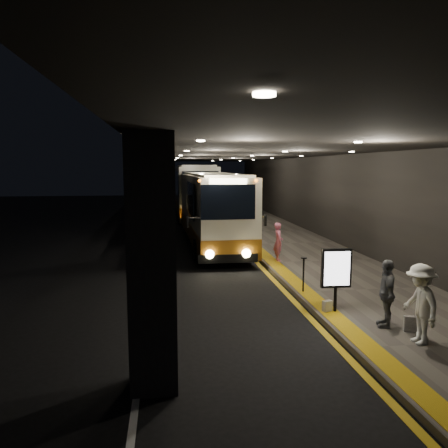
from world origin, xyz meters
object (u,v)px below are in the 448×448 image
info_sign (336,270)px  bag_polka (411,324)px  passenger_waiting_white (420,304)px  bag_plain (327,306)px  coach_second (194,194)px  coach_main (212,212)px  stanchion_post (303,275)px  passenger_waiting_grey (387,293)px  passenger_boarding (278,242)px

info_sign → bag_polka: bearing=-51.6°
passenger_waiting_white → bag_plain: passenger_waiting_white is taller
bag_polka → coach_second: bearing=97.9°
coach_main → coach_second: size_ratio=0.91×
info_sign → stanchion_post: (-0.25, 1.85, -0.59)m
passenger_waiting_grey → info_sign: bearing=-128.0°
bag_polka → bag_plain: bearing=130.8°
passenger_waiting_grey → info_sign: (-0.76, 1.15, 0.31)m
coach_main → passenger_waiting_white: (2.99, -12.78, -0.65)m
passenger_boarding → bag_plain: 6.18m
bag_plain → coach_second: bearing=95.0°
passenger_boarding → passenger_waiting_white: bearing=-170.5°
coach_second → passenger_waiting_grey: coach_second is taller
coach_main → passenger_waiting_grey: bearing=-78.2°
bag_polka → passenger_boarding: bearing=97.7°
coach_second → passenger_waiting_grey: (2.91, -23.40, -0.90)m
bag_polka → bag_plain: bag_polka is taller
coach_main → passenger_waiting_white: bearing=-78.3°
coach_main → stanchion_post: bearing=-80.1°
passenger_boarding → coach_main: bearing=29.2°
bag_polka → bag_plain: (-1.36, 1.57, -0.04)m
passenger_waiting_white → stanchion_post: 4.19m
coach_main → passenger_boarding: coach_main is taller
bag_plain → stanchion_post: bearing=91.6°
passenger_waiting_white → info_sign: bearing=-154.3°
bag_plain → info_sign: info_sign is taller
passenger_waiting_grey → passenger_boarding: bearing=-156.4°
info_sign → passenger_waiting_white: bearing=-64.2°
coach_second → bag_polka: bearing=-81.9°
passenger_boarding → bag_plain: bearing=-179.3°
passenger_waiting_white → passenger_boarding: bearing=-172.8°
bag_plain → stanchion_post: size_ratio=0.28×
coach_main → passenger_waiting_white: size_ratio=6.53×
coach_main → bag_plain: coach_main is taller
passenger_waiting_grey → stanchion_post: 3.18m
bag_polka → passenger_waiting_white: bearing=-107.5°
passenger_waiting_white → passenger_waiting_grey: size_ratio=1.07×
passenger_waiting_grey → coach_main: bearing=-148.2°
coach_main → coach_second: 11.61m
coach_second → bag_polka: (3.31, -23.79, -1.51)m
passenger_waiting_grey → info_sign: info_sign is taller
stanchion_post → passenger_waiting_grey: bearing=-71.4°
bag_polka → bag_plain: size_ratio=1.24×
passenger_boarding → info_sign: bearing=-177.5°
passenger_boarding → info_sign: (-0.12, -6.17, 0.35)m
coach_second → stanchion_post: 20.52m
passenger_boarding → coach_second: bearing=11.6°
coach_second → passenger_waiting_grey: bearing=-82.8°
coach_second → passenger_boarding: size_ratio=8.04×
passenger_waiting_grey → bag_plain: (-0.96, 1.18, -0.65)m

